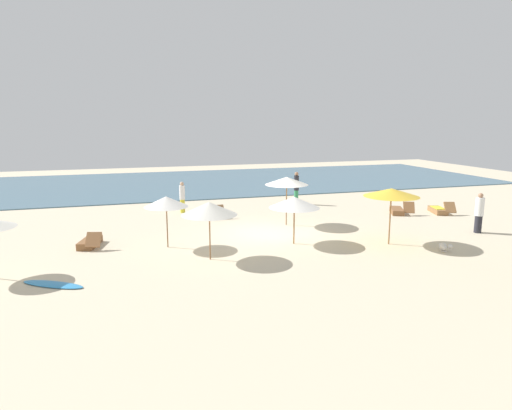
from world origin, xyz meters
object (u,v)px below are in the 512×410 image
object	(u,v)px
umbrella_1	(209,209)
umbrella_4	(166,202)
dog	(444,247)
person_1	(182,197)
umbrella_0	(391,192)
umbrella_3	(294,202)
lounger_1	(90,242)
surfboard	(53,284)
person_2	(479,213)
lounger_3	(217,213)
lounger_0	(398,210)
lounger_2	(439,210)
umbrella_5	(287,181)
person_0	(296,187)

from	to	relation	value
umbrella_1	umbrella_4	distance (m)	2.45
dog	person_1	bearing A→B (deg)	130.21
umbrella_1	dog	size ratio (longest dim) A/B	3.13
umbrella_0	umbrella_3	world-z (taller)	umbrella_0
lounger_1	surfboard	bearing A→B (deg)	-101.72
umbrella_4	dog	bearing A→B (deg)	-19.60
person_2	surfboard	xyz separation A→B (m)	(-17.55, -1.56, -0.88)
umbrella_0	lounger_3	bearing A→B (deg)	127.49
umbrella_1	person_2	bearing A→B (deg)	1.76
lounger_0	lounger_2	world-z (taller)	lounger_0
lounger_1	person_2	world-z (taller)	person_2
umbrella_1	surfboard	xyz separation A→B (m)	(-5.19, -1.18, -1.87)
umbrella_4	lounger_2	xyz separation A→B (m)	(14.87, 2.41, -1.68)
lounger_1	dog	bearing A→B (deg)	-19.47
umbrella_3	person_2	size ratio (longest dim) A/B	1.14
umbrella_1	person_1	distance (m)	8.81
umbrella_5	person_2	distance (m)	8.79
lounger_3	lounger_2	bearing A→B (deg)	-13.10
umbrella_3	dog	size ratio (longest dim) A/B	3.03
lounger_0	person_1	world-z (taller)	person_1
umbrella_3	person_0	xyz separation A→B (m)	(3.39, 8.18, -0.72)
umbrella_1	lounger_0	size ratio (longest dim) A/B	1.22
lounger_2	surfboard	world-z (taller)	lounger_2
umbrella_4	surfboard	distance (m)	5.37
umbrella_3	umbrella_5	xyz separation A→B (m)	(0.89, 3.25, 0.42)
person_0	umbrella_0	bearing A→B (deg)	-88.04
person_2	dog	world-z (taller)	person_2
lounger_0	person_0	size ratio (longest dim) A/B	0.90
lounger_3	person_0	size ratio (longest dim) A/B	0.88
umbrella_4	dog	distance (m)	11.02
lounger_1	dog	distance (m)	14.04
umbrella_4	person_1	xyz separation A→B (m)	(1.52, 6.68, -1.00)
lounger_3	dog	xyz separation A→B (m)	(7.13, -8.80, -0.00)
umbrella_0	lounger_2	distance (m)	7.91
umbrella_5	lounger_0	world-z (taller)	umbrella_5
umbrella_0	umbrella_5	bearing A→B (deg)	122.44
person_0	person_1	distance (m)	6.92
umbrella_1	umbrella_5	distance (m)	6.33
person_1	surfboard	size ratio (longest dim) A/B	0.82
person_1	lounger_1	bearing A→B (deg)	-128.54
umbrella_4	person_2	bearing A→B (deg)	-7.04
person_0	dog	bearing A→B (deg)	-80.42
umbrella_0	dog	world-z (taller)	umbrella_0
umbrella_5	person_1	size ratio (longest dim) A/B	1.38
surfboard	lounger_0	bearing A→B (deg)	20.62
umbrella_0	person_1	world-z (taller)	umbrella_0
umbrella_0	person_0	size ratio (longest dim) A/B	1.19
person_1	surfboard	xyz separation A→B (m)	(-5.39, -9.93, -0.83)
lounger_1	umbrella_4	bearing A→B (deg)	-19.00
lounger_1	lounger_3	size ratio (longest dim) A/B	1.04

